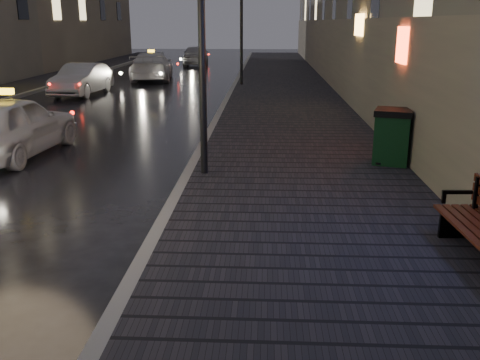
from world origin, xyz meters
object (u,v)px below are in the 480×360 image
object	(u,v)px
car_left_mid	(82,79)
taxi_mid	(152,66)
lamp_near	(201,0)
lamp_far	(241,13)
car_far	(196,56)
taxi_near	(10,126)
trash_bin	(392,136)

from	to	relation	value
car_left_mid	taxi_mid	xyz separation A→B (m)	(1.79, 6.21, 0.08)
lamp_near	lamp_far	size ratio (longest dim) A/B	1.00
taxi_mid	car_far	distance (m)	10.02
lamp_far	taxi_near	distance (m)	15.31
trash_bin	car_far	xyz separation A→B (m)	(-7.88, 28.03, -0.01)
lamp_near	lamp_far	distance (m)	16.00
taxi_near	trash_bin	bearing A→B (deg)	179.06
taxi_near	taxi_mid	bearing A→B (deg)	-85.17
trash_bin	taxi_mid	world-z (taller)	taxi_mid
taxi_mid	lamp_near	bearing A→B (deg)	97.67
lamp_near	lamp_far	bearing A→B (deg)	90.00
trash_bin	lamp_far	bearing A→B (deg)	121.83
taxi_mid	car_far	bearing A→B (deg)	-103.58
lamp_near	taxi_near	world-z (taller)	lamp_near
taxi_near	taxi_mid	distance (m)	17.32
lamp_far	car_left_mid	size ratio (longest dim) A/B	1.29
lamp_far	taxi_near	world-z (taller)	lamp_far
trash_bin	taxi_mid	distance (m)	20.19
lamp_far	trash_bin	size ratio (longest dim) A/B	4.48
car_left_mid	car_far	distance (m)	16.42
trash_bin	taxi_near	distance (m)	8.78
taxi_near	taxi_mid	size ratio (longest dim) A/B	0.84
lamp_far	car_left_mid	xyz separation A→B (m)	(-6.84, -3.16, -2.81)
taxi_mid	trash_bin	bearing A→B (deg)	109.29
lamp_near	car_far	xyz separation A→B (m)	(-3.93, 29.00, -2.75)
car_left_mid	car_far	world-z (taller)	car_far
lamp_far	taxi_near	xyz separation A→B (m)	(-4.80, -14.28, -2.75)
lamp_far	taxi_near	size ratio (longest dim) A/B	1.21
taxi_near	car_far	xyz separation A→B (m)	(0.86, 27.28, -0.00)
lamp_near	trash_bin	bearing A→B (deg)	13.76
trash_bin	car_left_mid	xyz separation A→B (m)	(-10.79, 11.87, -0.07)
lamp_far	car_far	bearing A→B (deg)	106.83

